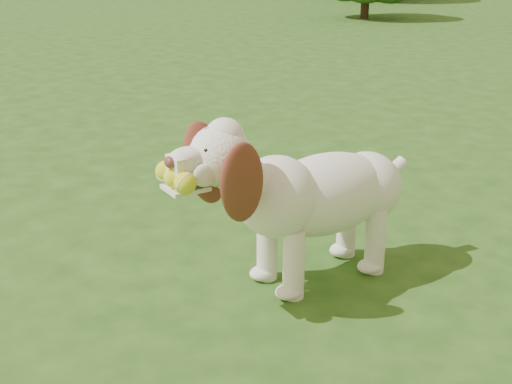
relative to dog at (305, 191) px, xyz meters
The scene contains 2 objects.
ground 0.73m from the dog, 95.38° to the left, with size 80.00×80.00×0.00m, color #204413.
dog is the anchor object (origin of this frame).
Camera 1 is at (1.68, -3.04, 1.55)m, focal length 50.00 mm.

